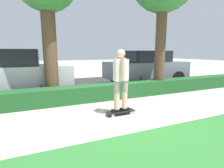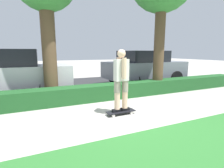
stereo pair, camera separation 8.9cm
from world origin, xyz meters
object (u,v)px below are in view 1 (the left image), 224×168
object	(u,v)px
skateboard	(121,112)
skater_person	(121,79)
parked_car_middle	(146,67)
parked_car_front	(10,72)

from	to	relation	value
skateboard	skater_person	distance (m)	0.84
skater_person	parked_car_middle	world-z (taller)	skater_person
skateboard	skater_person	size ratio (longest dim) A/B	0.49
skateboard	parked_car_middle	bearing A→B (deg)	48.22
skateboard	parked_car_front	world-z (taller)	parked_car_front
skateboard	parked_car_front	xyz separation A→B (m)	(-2.78, 3.29, 0.80)
skateboard	skater_person	xyz separation A→B (m)	(-0.00, -0.00, 0.84)
skateboard	parked_car_front	size ratio (longest dim) A/B	0.18
skater_person	parked_car_middle	distance (m)	4.47
skateboard	parked_car_front	distance (m)	4.38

